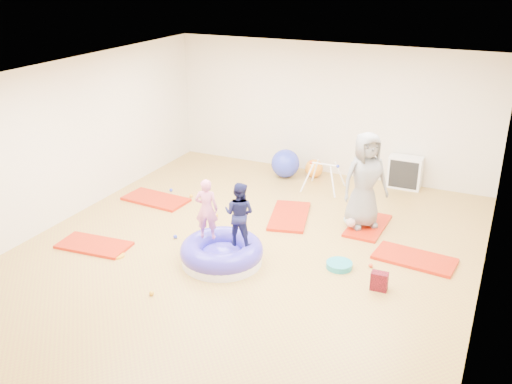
% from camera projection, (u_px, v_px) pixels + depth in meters
% --- Properties ---
extents(room, '(7.01, 8.01, 2.81)m').
position_uv_depth(room, '(248.00, 168.00, 8.69)').
color(room, '#B4983E').
rests_on(room, ground).
extents(gym_mat_front_left, '(1.22, 0.69, 0.05)m').
position_uv_depth(gym_mat_front_left, '(94.00, 245.00, 9.32)').
color(gym_mat_front_left, '#BE1200').
rests_on(gym_mat_front_left, ground).
extents(gym_mat_mid_left, '(1.30, 0.72, 0.05)m').
position_uv_depth(gym_mat_mid_left, '(156.00, 199.00, 11.09)').
color(gym_mat_mid_left, '#BE1200').
rests_on(gym_mat_mid_left, ground).
extents(gym_mat_center_back, '(0.94, 1.40, 0.05)m').
position_uv_depth(gym_mat_center_back, '(289.00, 216.00, 10.37)').
color(gym_mat_center_back, '#BE1200').
rests_on(gym_mat_center_back, ground).
extents(gym_mat_right, '(1.29, 0.73, 0.05)m').
position_uv_depth(gym_mat_right, '(415.00, 259.00, 8.89)').
color(gym_mat_right, '#BE1200').
rests_on(gym_mat_right, ground).
extents(gym_mat_rear_right, '(0.61, 1.17, 0.05)m').
position_uv_depth(gym_mat_rear_right, '(368.00, 226.00, 10.00)').
color(gym_mat_rear_right, '#BE1200').
rests_on(gym_mat_rear_right, ground).
extents(inflatable_cushion, '(1.29, 1.29, 0.41)m').
position_uv_depth(inflatable_cushion, '(222.00, 253.00, 8.79)').
color(inflatable_cushion, white).
rests_on(inflatable_cushion, ground).
extents(child_pink, '(0.41, 0.33, 0.98)m').
position_uv_depth(child_pink, '(206.00, 206.00, 8.71)').
color(child_pink, pink).
rests_on(child_pink, inflatable_cushion).
extents(child_navy, '(0.50, 0.39, 1.00)m').
position_uv_depth(child_navy, '(239.00, 211.00, 8.52)').
color(child_navy, '#151744').
rests_on(child_navy, inflatable_cushion).
extents(adult_caregiver, '(0.97, 0.94, 1.68)m').
position_uv_depth(adult_caregiver, '(365.00, 180.00, 9.66)').
color(adult_caregiver, slate).
rests_on(adult_caregiver, gym_mat_rear_right).
extents(infant, '(0.35, 0.35, 0.20)m').
position_uv_depth(infant, '(353.00, 221.00, 9.88)').
color(infant, '#A7C6D3').
rests_on(infant, gym_mat_rear_right).
extents(ball_pit_balls, '(4.50, 3.44, 0.07)m').
position_uv_depth(ball_pit_balls, '(211.00, 241.00, 9.43)').
color(ball_pit_balls, gold).
rests_on(ball_pit_balls, ground).
extents(exercise_ball_blue, '(0.61, 0.61, 0.61)m').
position_uv_depth(exercise_ball_blue, '(285.00, 163.00, 12.20)').
color(exercise_ball_blue, '#2B39C9').
rests_on(exercise_ball_blue, ground).
extents(exercise_ball_orange, '(0.39, 0.39, 0.39)m').
position_uv_depth(exercise_ball_orange, '(314.00, 168.00, 12.23)').
color(exercise_ball_orange, orange).
rests_on(exercise_ball_orange, ground).
extents(infant_play_gym, '(0.75, 0.71, 0.58)m').
position_uv_depth(infant_play_gym, '(324.00, 172.00, 11.45)').
color(infant_play_gym, white).
rests_on(infant_play_gym, ground).
extents(cube_shelf, '(0.66, 0.33, 0.66)m').
position_uv_depth(cube_shelf, '(405.00, 172.00, 11.60)').
color(cube_shelf, white).
rests_on(cube_shelf, ground).
extents(balance_disc, '(0.40, 0.40, 0.09)m').
position_uv_depth(balance_disc, '(339.00, 265.00, 8.67)').
color(balance_disc, teal).
rests_on(balance_disc, ground).
extents(backpack, '(0.24, 0.16, 0.27)m').
position_uv_depth(backpack, '(379.00, 281.00, 8.06)').
color(backpack, maroon).
rests_on(backpack, ground).
extents(yellow_toy, '(0.21, 0.21, 0.03)m').
position_uv_depth(yellow_toy, '(118.00, 256.00, 9.00)').
color(yellow_toy, gold).
rests_on(yellow_toy, ground).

